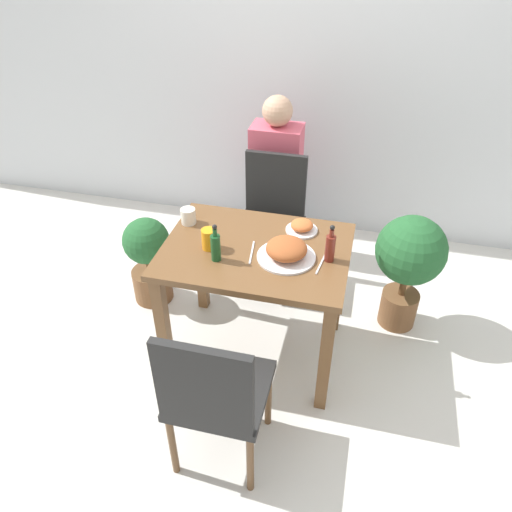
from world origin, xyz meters
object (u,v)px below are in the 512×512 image
sauce_bottle (216,246)px  potted_plant_left (149,257)px  chair_near (214,393)px  side_plate (302,227)px  juice_glass (209,239)px  condiment_bottle (330,247)px  food_plate (286,250)px  chair_far (272,215)px  potted_plant_right (409,260)px  drink_cup (188,216)px  person_figure (276,179)px

sauce_bottle → potted_plant_left: size_ratio=0.34×
chair_near → side_plate: 1.01m
juice_glass → condiment_bottle: size_ratio=0.54×
food_plate → potted_plant_left: bearing=159.9°
chair_far → potted_plant_right: 0.92m
side_plate → chair_far: bearing=117.9°
chair_near → potted_plant_right: size_ratio=1.16×
drink_cup → chair_near: bearing=-64.8°
chair_far → food_plate: (0.24, -0.77, 0.29)m
person_figure → juice_glass: bearing=-95.7°
juice_glass → condiment_bottle: (0.60, 0.04, 0.02)m
sauce_bottle → potted_plant_right: sauce_bottle is taller
chair_near → potted_plant_right: 1.43m
sauce_bottle → potted_plant_right: bearing=31.1°
condiment_bottle → potted_plant_left: (-1.15, 0.31, -0.49)m
side_plate → sauce_bottle: size_ratio=0.84×
chair_near → condiment_bottle: (0.37, 0.72, 0.33)m
side_plate → condiment_bottle: (0.17, -0.22, 0.05)m
juice_glass → sauce_bottle: (0.06, -0.08, 0.02)m
juice_glass → condiment_bottle: bearing=4.1°
potted_plant_left → person_figure: person_figure is taller
food_plate → drink_cup: size_ratio=3.36×
chair_far → sauce_bottle: 0.93m
drink_cup → food_plate: bearing=-18.0°
food_plate → sauce_bottle: (-0.33, -0.10, 0.03)m
chair_near → person_figure: person_figure is taller
drink_cup → person_figure: size_ratio=0.07×
drink_cup → potted_plant_left: size_ratio=0.14×
potted_plant_left → sauce_bottle: bearing=-35.8°
food_plate → sauce_bottle: size_ratio=1.44×
food_plate → side_plate: size_ratio=1.71×
food_plate → juice_glass: bearing=-178.4°
side_plate → sauce_bottle: 0.51m
side_plate → drink_cup: bearing=-173.8°
juice_glass → sauce_bottle: sauce_bottle is taller
chair_near → sauce_bottle: 0.70m
side_plate → potted_plant_right: 0.71m
food_plate → potted_plant_right: food_plate is taller
sauce_bottle → condiment_bottle: (0.54, 0.13, 0.00)m
drink_cup → condiment_bottle: bearing=-11.3°
chair_near → side_plate: size_ratio=5.15×
chair_near → potted_plant_right: bearing=-124.2°
food_plate → condiment_bottle: (0.21, 0.03, 0.03)m
food_plate → drink_cup: bearing=162.0°
food_plate → drink_cup: 0.61m
side_plate → juice_glass: bearing=-148.2°
drink_cup → potted_plant_right: (1.22, 0.30, -0.30)m
potted_plant_left → food_plate: bearing=-20.1°
chair_far → drink_cup: 0.73m
food_plate → side_plate: bearing=82.5°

